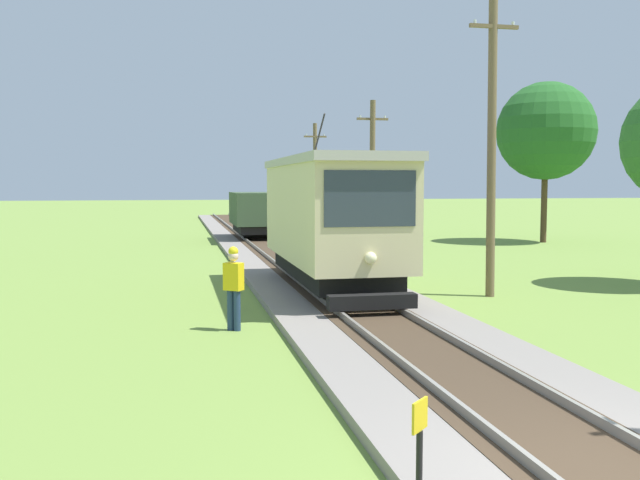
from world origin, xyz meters
TOP-DOWN VIEW (x-y plane):
  - red_tram at (0.00, 12.96)m, footprint 2.60×8.54m
  - freight_car at (0.00, 31.51)m, footprint 2.40×5.20m
  - utility_pole_near_tram at (4.23, 11.83)m, footprint 1.40×0.38m
  - utility_pole_mid at (4.23, 23.51)m, footprint 1.40×0.34m
  - utility_pole_far at (4.23, 36.08)m, footprint 1.40×0.42m
  - trackside_signal_marker at (-2.13, -0.12)m, footprint 0.21×0.21m
  - gravel_pile at (4.52, 36.10)m, footprint 2.07×2.07m
  - track_worker at (-3.05, 8.73)m, footprint 0.45×0.42m
  - tree_left_far at (14.85, 27.64)m, footprint 5.11×5.11m

SIDE VIEW (x-z plane):
  - gravel_pile at x=4.52m, z-range 0.00..0.81m
  - trackside_signal_marker at x=-2.13m, z-range 0.08..1.26m
  - track_worker at x=-3.05m, z-range 0.09..1.88m
  - freight_car at x=0.00m, z-range 0.40..2.71m
  - red_tram at x=0.00m, z-range -0.20..4.59m
  - utility_pole_mid at x=4.23m, z-range 0.10..6.80m
  - utility_pole_far at x=4.23m, z-range 0.10..6.88m
  - utility_pole_near_tram at x=4.23m, z-range 0.10..8.40m
  - tree_left_far at x=14.85m, z-range 1.64..10.04m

